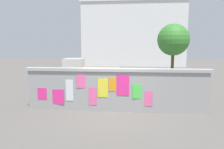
{
  "coord_description": "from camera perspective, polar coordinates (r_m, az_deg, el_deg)",
  "views": [
    {
      "loc": [
        0.72,
        -8.54,
        2.64
      ],
      "look_at": [
        -0.32,
        1.67,
        1.29
      ],
      "focal_mm": 34.26,
      "sensor_mm": 36.0,
      "label": 1
    }
  ],
  "objects": [
    {
      "name": "ground",
      "position": [
        16.76,
        3.3,
        -1.56
      ],
      "size": [
        60.0,
        60.0,
        0.0
      ],
      "primitive_type": "plane",
      "color": "#605B56"
    },
    {
      "name": "poster_wall",
      "position": [
        8.74,
        0.94,
        -3.94
      ],
      "size": [
        7.51,
        0.42,
        1.76
      ],
      "color": "#979797",
      "rests_on": "ground"
    },
    {
      "name": "auto_rickshaw_truck",
      "position": [
        14.24,
        -6.17,
        0.46
      ],
      "size": [
        3.71,
        1.78,
        1.85
      ],
      "color": "black",
      "rests_on": "ground"
    },
    {
      "name": "motorcycle",
      "position": [
        12.1,
        12.15,
        -3.01
      ],
      "size": [
        1.9,
        0.56,
        0.87
      ],
      "color": "black",
      "rests_on": "ground"
    },
    {
      "name": "bicycle_near",
      "position": [
        10.58,
        -1.07,
        -4.9
      ],
      "size": [
        1.68,
        0.52,
        0.95
      ],
      "color": "black",
      "rests_on": "ground"
    },
    {
      "name": "bicycle_far",
      "position": [
        14.25,
        11.33,
        -1.82
      ],
      "size": [
        1.67,
        0.56,
        0.95
      ],
      "color": "black",
      "rests_on": "ground"
    },
    {
      "name": "person_walking",
      "position": [
        10.3,
        19.3,
        -2.15
      ],
      "size": [
        0.48,
        0.48,
        1.62
      ],
      "color": "#338CBF",
      "rests_on": "ground"
    },
    {
      "name": "tree_roadside",
      "position": [
        19.57,
        16.04,
        8.87
      ],
      "size": [
        2.77,
        2.77,
        4.6
      ],
      "color": "brown",
      "rests_on": "ground"
    },
    {
      "name": "building_background",
      "position": [
        30.33,
        5.66,
        10.97
      ],
      "size": [
        14.04,
        4.48,
        8.93
      ],
      "color": "silver",
      "rests_on": "ground"
    }
  ]
}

